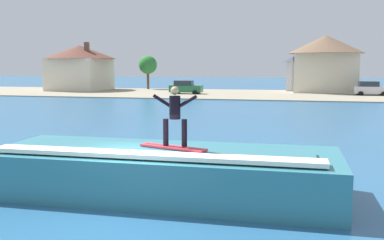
% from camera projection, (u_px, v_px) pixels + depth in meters
% --- Properties ---
extents(ground_plane, '(260.00, 260.00, 0.00)m').
position_uv_depth(ground_plane, '(132.00, 204.00, 12.45)').
color(ground_plane, '#295D89').
extents(wave_crest, '(10.47, 3.78, 1.51)m').
position_uv_depth(wave_crest, '(163.00, 171.00, 13.37)').
color(wave_crest, teal).
rests_on(wave_crest, ground_plane).
extents(surfboard, '(2.13, 1.02, 0.06)m').
position_uv_depth(surfboard, '(173.00, 147.00, 12.78)').
color(surfboard, '#D8333F').
rests_on(surfboard, wave_crest).
extents(surfer, '(1.32, 0.32, 1.73)m').
position_uv_depth(surfer, '(175.00, 113.00, 12.69)').
color(surfer, black).
rests_on(surfer, surfboard).
extents(shoreline_bank, '(120.00, 19.73, 0.11)m').
position_uv_depth(shoreline_bank, '(259.00, 94.00, 58.22)').
color(shoreline_bank, gray).
rests_on(shoreline_bank, ground_plane).
extents(car_near_shore, '(4.29, 2.11, 1.86)m').
position_uv_depth(car_near_shore, '(186.00, 87.00, 58.60)').
color(car_near_shore, '#23663D').
rests_on(car_near_shore, ground_plane).
extents(car_far_shore, '(4.13, 2.19, 1.86)m').
position_uv_depth(car_far_shore, '(371.00, 89.00, 55.64)').
color(car_far_shore, silver).
rests_on(car_far_shore, ground_plane).
extents(house_with_chimney, '(10.97, 10.97, 7.25)m').
position_uv_depth(house_with_chimney, '(80.00, 65.00, 67.19)').
color(house_with_chimney, beige).
rests_on(house_with_chimney, ground_plane).
extents(house_gabled_white, '(10.44, 10.44, 7.99)m').
position_uv_depth(house_gabled_white, '(325.00, 59.00, 61.39)').
color(house_gabled_white, beige).
rests_on(house_gabled_white, ground_plane).
extents(house_small_cottage, '(6.64, 6.64, 6.66)m').
position_uv_depth(house_small_cottage, '(305.00, 68.00, 65.45)').
color(house_small_cottage, '#9EA3AD').
rests_on(house_small_cottage, ground_plane).
extents(tree_tall_bare, '(2.88, 2.88, 5.37)m').
position_uv_depth(tree_tall_bare, '(148.00, 65.00, 69.51)').
color(tree_tall_bare, brown).
rests_on(tree_tall_bare, ground_plane).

